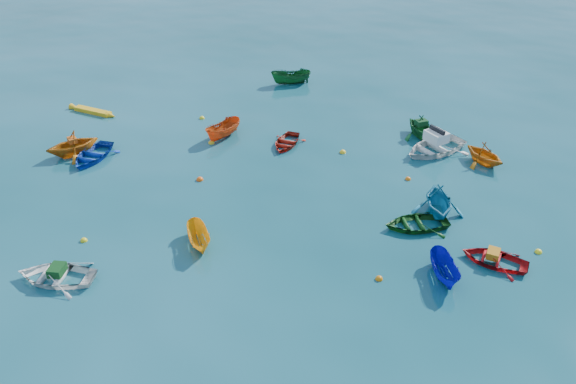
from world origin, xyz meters
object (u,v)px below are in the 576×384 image
Objects in this scene: motorboat_white at (434,152)px; dinghy_white_near at (57,279)px; dinghy_blue_sw at (93,159)px; kayak_yellow at (93,113)px.

dinghy_white_near is at bearing -89.42° from motorboat_white.
dinghy_blue_sw reaches higher than kayak_yellow.
dinghy_blue_sw is 0.80× the size of motorboat_white.
dinghy_blue_sw is 6.82m from kayak_yellow.
motorboat_white is (8.26, 20.13, 0.00)m from dinghy_white_near.
dinghy_blue_sw is at bearing -119.06° from motorboat_white.
motorboat_white reaches higher than dinghy_white_near.
kayak_yellow is 0.87× the size of motorboat_white.
dinghy_white_near is (7.58, -7.72, 0.00)m from dinghy_blue_sw.
motorboat_white reaches higher than dinghy_blue_sw.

